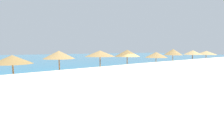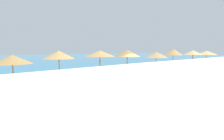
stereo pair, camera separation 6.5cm
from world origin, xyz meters
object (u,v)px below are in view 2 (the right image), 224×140
object	(u,v)px
beach_umbrella_1	(12,60)
beach_umbrella_4	(127,53)
beach_umbrella_3	(100,54)
beach_umbrella_5	(156,55)
beach_umbrella_6	(173,52)
cooler_box	(8,100)
beach_umbrella_7	(193,53)
lounge_chair_1	(207,70)
beach_umbrella_2	(59,55)
lounge_chair_0	(137,76)
lounge_chair_2	(66,84)
beach_umbrella_8	(207,53)

from	to	relation	value
beach_umbrella_1	beach_umbrella_4	size ratio (longest dim) A/B	0.89
beach_umbrella_3	beach_umbrella_5	bearing A→B (deg)	-2.51
beach_umbrella_6	cooler_box	distance (m)	16.12
beach_umbrella_7	cooler_box	size ratio (longest dim) A/B	5.01
beach_umbrella_4	beach_umbrella_1	bearing A→B (deg)	-176.97
beach_umbrella_3	beach_umbrella_6	bearing A→B (deg)	-0.03
beach_umbrella_5	beach_umbrella_7	distance (m)	6.16
lounge_chair_1	beach_umbrella_2	bearing A→B (deg)	58.14
beach_umbrella_3	beach_umbrella_5	world-z (taller)	beach_umbrella_3
lounge_chair_0	lounge_chair_2	world-z (taller)	lounge_chair_0
beach_umbrella_5	lounge_chair_2	size ratio (longest dim) A/B	1.54
beach_umbrella_7	beach_umbrella_3	bearing A→B (deg)	179.47
beach_umbrella_8	beach_umbrella_7	bearing A→B (deg)	178.26
beach_umbrella_7	cooler_box	bearing A→B (deg)	-173.17
beach_umbrella_3	cooler_box	bearing A→B (deg)	-160.44
beach_umbrella_2	lounge_chair_0	xyz separation A→B (m)	(6.74, -0.65, -2.00)
beach_umbrella_1	lounge_chair_2	world-z (taller)	beach_umbrella_1
beach_umbrella_3	lounge_chair_1	distance (m)	13.44
beach_umbrella_1	beach_umbrella_5	world-z (taller)	beach_umbrella_5
beach_umbrella_6	lounge_chair_1	xyz separation A→B (m)	(4.20, -1.47, -2.09)
beach_umbrella_6	lounge_chair_2	distance (m)	12.38
beach_umbrella_5	beach_umbrella_6	distance (m)	2.83
beach_umbrella_4	lounge_chair_1	bearing A→B (deg)	-9.36
beach_umbrella_1	beach_umbrella_6	world-z (taller)	beach_umbrella_6
beach_umbrella_4	beach_umbrella_8	size ratio (longest dim) A/B	1.07
beach_umbrella_3	lounge_chair_0	distance (m)	3.97
beach_umbrella_2	beach_umbrella_5	xyz separation A→B (m)	(9.66, 0.01, -0.18)
beach_umbrella_8	cooler_box	world-z (taller)	beach_umbrella_8
beach_umbrella_2	cooler_box	xyz separation A→B (m)	(-3.30, -2.12, -2.30)
beach_umbrella_7	beach_umbrella_2	bearing A→B (deg)	-179.40
beach_umbrella_7	beach_umbrella_8	distance (m)	2.66
beach_umbrella_3	lounge_chair_0	bearing A→B (deg)	-15.75
beach_umbrella_4	lounge_chair_0	world-z (taller)	beach_umbrella_4
beach_umbrella_3	beach_umbrella_4	world-z (taller)	beach_umbrella_4
beach_umbrella_4	lounge_chair_2	bearing A→B (deg)	-171.09
beach_umbrella_5	beach_umbrella_6	xyz separation A→B (m)	(2.81, 0.27, 0.24)
beach_umbrella_1	beach_umbrella_6	distance (m)	15.41
beach_umbrella_6	lounge_chair_1	world-z (taller)	beach_umbrella_6
lounge_chair_0	lounge_chair_1	size ratio (longest dim) A/B	0.92
beach_umbrella_1	beach_umbrella_4	world-z (taller)	beach_umbrella_4
lounge_chair_2	cooler_box	bearing A→B (deg)	94.69
beach_umbrella_2	lounge_chair_1	world-z (taller)	beach_umbrella_2
beach_umbrella_6	beach_umbrella_4	bearing A→B (deg)	177.91
lounge_chair_1	lounge_chair_2	world-z (taller)	lounge_chair_1
lounge_chair_1	cooler_box	size ratio (longest dim) A/B	3.03
beach_umbrella_1	beach_umbrella_7	distance (m)	18.76
beach_umbrella_3	beach_umbrella_7	world-z (taller)	beach_umbrella_3
beach_umbrella_2	beach_umbrella_3	world-z (taller)	beach_umbrella_2
beach_umbrella_1	beach_umbrella_8	world-z (taller)	beach_umbrella_8
beach_umbrella_5	beach_umbrella_8	bearing A→B (deg)	0.50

